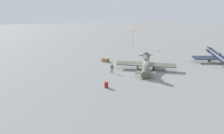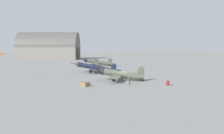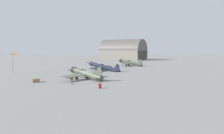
% 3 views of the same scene
% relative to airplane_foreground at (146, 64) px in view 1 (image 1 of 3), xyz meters
% --- Properties ---
extents(ground_plane, '(400.00, 400.00, 0.00)m').
position_rel_airplane_foreground_xyz_m(ground_plane, '(-0.31, -0.38, -1.35)').
color(ground_plane, gray).
extents(airplane_foreground, '(9.82, 9.30, 3.19)m').
position_rel_airplane_foreground_xyz_m(airplane_foreground, '(0.00, 0.00, 0.00)').
color(airplane_foreground, '#4C5442').
rests_on(airplane_foreground, ground_plane).
extents(airplane_mid_apron, '(10.76, 11.11, 3.22)m').
position_rel_airplane_foreground_xyz_m(airplane_mid_apron, '(17.72, -3.47, -0.11)').
color(airplane_mid_apron, '#1E2338').
rests_on(airplane_mid_apron, ground_plane).
extents(ground_crew_mechanic, '(0.40, 0.58, 1.64)m').
position_rel_airplane_foreground_xyz_m(ground_crew_mechanic, '(-6.27, 1.90, -0.36)').
color(ground_crew_mechanic, brown).
rests_on(ground_crew_mechanic, ground_plane).
extents(equipment_crate, '(1.61, 1.72, 0.75)m').
position_rel_airplane_foreground_xyz_m(equipment_crate, '(-3.75, 9.70, -0.98)').
color(equipment_crate, olive).
rests_on(equipment_crate, ground_plane).
extents(fuel_drum, '(0.60, 0.60, 0.84)m').
position_rel_airplane_foreground_xyz_m(fuel_drum, '(-10.29, -3.82, -0.93)').
color(fuel_drum, maroon).
rests_on(fuel_drum, ground_plane).
extents(windsock_mast, '(1.03, 2.34, 5.87)m').
position_rel_airplane_foreground_xyz_m(windsock_mast, '(12.04, 21.14, 4.03)').
color(windsock_mast, gray).
rests_on(windsock_mast, ground_plane).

